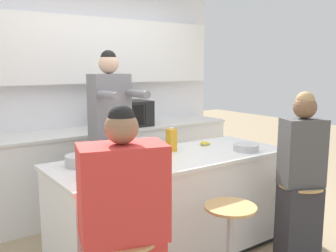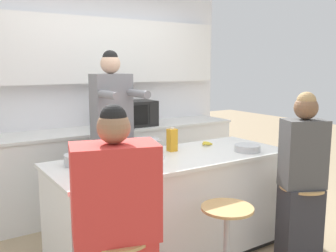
{
  "view_description": "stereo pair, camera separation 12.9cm",
  "coord_description": "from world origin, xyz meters",
  "px_view_note": "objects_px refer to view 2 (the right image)",
  "views": [
    {
      "loc": [
        -1.83,
        -2.49,
        1.65
      ],
      "look_at": [
        0.0,
        0.08,
        1.14
      ],
      "focal_mm": 40.0,
      "sensor_mm": 36.0,
      "label": 1
    },
    {
      "loc": [
        -1.72,
        -2.56,
        1.65
      ],
      "look_at": [
        0.0,
        0.08,
        1.14
      ],
      "focal_mm": 40.0,
      "sensor_mm": 36.0,
      "label": 2
    }
  ],
  "objects_px": {
    "bar_stool_center": "(226,247)",
    "bar_stool_rightmost": "(301,221)",
    "coffee_cup_near": "(81,170)",
    "kitchen_island": "(173,206)",
    "coffee_cup_far": "(157,159)",
    "person_wrapped_blanket": "(116,235)",
    "fruit_bowl": "(79,160)",
    "banana_bunch": "(206,144)",
    "person_seated_near": "(301,186)",
    "microwave": "(132,114)",
    "person_cooking": "(113,145)",
    "juice_carton": "(172,140)",
    "cooking_pot": "(146,147)"
  },
  "relations": [
    {
      "from": "bar_stool_center",
      "to": "bar_stool_rightmost",
      "type": "bearing_deg",
      "value": 0.55
    },
    {
      "from": "coffee_cup_near",
      "to": "kitchen_island",
      "type": "bearing_deg",
      "value": 8.9
    },
    {
      "from": "bar_stool_rightmost",
      "to": "coffee_cup_far",
      "type": "bearing_deg",
      "value": 154.41
    },
    {
      "from": "person_wrapped_blanket",
      "to": "fruit_bowl",
      "type": "bearing_deg",
      "value": 99.96
    },
    {
      "from": "person_wrapped_blanket",
      "to": "banana_bunch",
      "type": "relative_size",
      "value": 10.58
    },
    {
      "from": "person_seated_near",
      "to": "microwave",
      "type": "xyz_separation_m",
      "value": [
        -0.49,
        2.04,
        0.42
      ]
    },
    {
      "from": "bar_stool_center",
      "to": "person_cooking",
      "type": "height_order",
      "value": "person_cooking"
    },
    {
      "from": "juice_carton",
      "to": "microwave",
      "type": "distance_m",
      "value": 1.21
    },
    {
      "from": "bar_stool_center",
      "to": "person_seated_near",
      "type": "height_order",
      "value": "person_seated_near"
    },
    {
      "from": "cooking_pot",
      "to": "bar_stool_center",
      "type": "bearing_deg",
      "value": -78.17
    },
    {
      "from": "banana_bunch",
      "to": "coffee_cup_near",
      "type": "bearing_deg",
      "value": -166.85
    },
    {
      "from": "person_cooking",
      "to": "fruit_bowl",
      "type": "xyz_separation_m",
      "value": [
        -0.51,
        -0.49,
        0.03
      ]
    },
    {
      "from": "bar_stool_rightmost",
      "to": "fruit_bowl",
      "type": "bearing_deg",
      "value": 152.09
    },
    {
      "from": "cooking_pot",
      "to": "banana_bunch",
      "type": "height_order",
      "value": "cooking_pot"
    },
    {
      "from": "cooking_pot",
      "to": "coffee_cup_near",
      "type": "height_order",
      "value": "cooking_pot"
    },
    {
      "from": "person_cooking",
      "to": "juice_carton",
      "type": "distance_m",
      "value": 0.61
    },
    {
      "from": "person_wrapped_blanket",
      "to": "person_cooking",
      "type": "bearing_deg",
      "value": 82.13
    },
    {
      "from": "coffee_cup_far",
      "to": "juice_carton",
      "type": "xyz_separation_m",
      "value": [
        0.36,
        0.33,
        0.05
      ]
    },
    {
      "from": "coffee_cup_far",
      "to": "microwave",
      "type": "distance_m",
      "value": 1.62
    },
    {
      "from": "person_cooking",
      "to": "coffee_cup_near",
      "type": "bearing_deg",
      "value": -126.16
    },
    {
      "from": "kitchen_island",
      "to": "coffee_cup_far",
      "type": "height_order",
      "value": "coffee_cup_far"
    },
    {
      "from": "coffee_cup_far",
      "to": "coffee_cup_near",
      "type": "bearing_deg",
      "value": 177.94
    },
    {
      "from": "person_seated_near",
      "to": "juice_carton",
      "type": "bearing_deg",
      "value": 155.09
    },
    {
      "from": "banana_bunch",
      "to": "person_seated_near",
      "type": "bearing_deg",
      "value": -70.74
    },
    {
      "from": "person_seated_near",
      "to": "microwave",
      "type": "distance_m",
      "value": 2.14
    },
    {
      "from": "coffee_cup_far",
      "to": "juice_carton",
      "type": "relative_size",
      "value": 0.55
    },
    {
      "from": "fruit_bowl",
      "to": "juice_carton",
      "type": "bearing_deg",
      "value": 0.35
    },
    {
      "from": "coffee_cup_near",
      "to": "person_cooking",
      "type": "bearing_deg",
      "value": 52.84
    },
    {
      "from": "person_seated_near",
      "to": "coffee_cup_far",
      "type": "bearing_deg",
      "value": 179.31
    },
    {
      "from": "bar_stool_center",
      "to": "juice_carton",
      "type": "height_order",
      "value": "juice_carton"
    },
    {
      "from": "kitchen_island",
      "to": "person_cooking",
      "type": "relative_size",
      "value": 1.17
    },
    {
      "from": "kitchen_island",
      "to": "person_seated_near",
      "type": "distance_m",
      "value": 1.08
    },
    {
      "from": "cooking_pot",
      "to": "coffee_cup_near",
      "type": "relative_size",
      "value": 3.1
    },
    {
      "from": "fruit_bowl",
      "to": "coffee_cup_far",
      "type": "xyz_separation_m",
      "value": [
        0.51,
        -0.33,
        0.01
      ]
    },
    {
      "from": "kitchen_island",
      "to": "cooking_pot",
      "type": "xyz_separation_m",
      "value": [
        -0.18,
        0.16,
        0.51
      ]
    },
    {
      "from": "person_seated_near",
      "to": "cooking_pot",
      "type": "height_order",
      "value": "person_seated_near"
    },
    {
      "from": "bar_stool_center",
      "to": "person_wrapped_blanket",
      "type": "xyz_separation_m",
      "value": [
        -0.86,
        0.0,
        0.31
      ]
    },
    {
      "from": "person_cooking",
      "to": "fruit_bowl",
      "type": "distance_m",
      "value": 0.71
    },
    {
      "from": "bar_stool_center",
      "to": "coffee_cup_near",
      "type": "bearing_deg",
      "value": 147.19
    },
    {
      "from": "bar_stool_rightmost",
      "to": "cooking_pot",
      "type": "distance_m",
      "value": 1.44
    },
    {
      "from": "kitchen_island",
      "to": "cooking_pot",
      "type": "distance_m",
      "value": 0.57
    },
    {
      "from": "person_cooking",
      "to": "fruit_bowl",
      "type": "bearing_deg",
      "value": -135.16
    },
    {
      "from": "person_cooking",
      "to": "coffee_cup_near",
      "type": "xyz_separation_m",
      "value": [
        -0.6,
        -0.79,
        0.04
      ]
    },
    {
      "from": "person_cooking",
      "to": "person_wrapped_blanket",
      "type": "distance_m",
      "value": 1.49
    },
    {
      "from": "kitchen_island",
      "to": "banana_bunch",
      "type": "relative_size",
      "value": 15.33
    },
    {
      "from": "bar_stool_center",
      "to": "coffee_cup_near",
      "type": "relative_size",
      "value": 6.43
    },
    {
      "from": "person_cooking",
      "to": "fruit_bowl",
      "type": "height_order",
      "value": "person_cooking"
    },
    {
      "from": "person_wrapped_blanket",
      "to": "cooking_pot",
      "type": "xyz_separation_m",
      "value": [
        0.68,
        0.84,
        0.29
      ]
    },
    {
      "from": "kitchen_island",
      "to": "banana_bunch",
      "type": "distance_m",
      "value": 0.71
    },
    {
      "from": "bar_stool_rightmost",
      "to": "fruit_bowl",
      "type": "distance_m",
      "value": 1.9
    }
  ]
}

